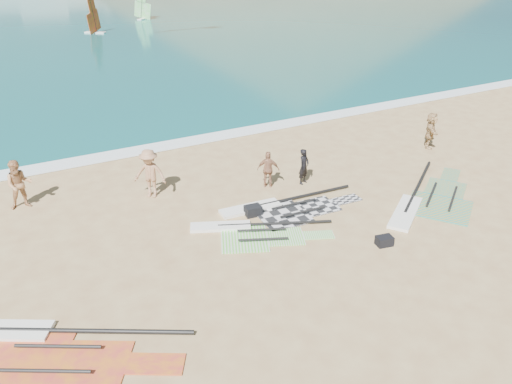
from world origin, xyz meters
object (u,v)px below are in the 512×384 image
person_wetsuit (304,166)px  beachgoer_mid (150,174)px  gear_bag_near (253,211)px  beachgoer_back (268,169)px  rig_grey (282,208)px  beachgoer_right (431,130)px  rig_orange (427,201)px  rig_red (40,347)px  rig_green (249,232)px  gear_bag_far (384,241)px  beachgoer_left (19,184)px

person_wetsuit → beachgoer_mid: (-5.90, 1.84, 0.23)m
gear_bag_near → person_wetsuit: size_ratio=0.39×
beachgoer_back → gear_bag_near: bearing=81.4°
rig_grey → beachgoer_right: size_ratio=3.18×
gear_bag_near → rig_orange: bearing=-20.1°
gear_bag_near → person_wetsuit: 3.48m
rig_red → beachgoer_right: beachgoer_right is taller
rig_green → gear_bag_far: bearing=-14.4°
rig_orange → rig_green: bearing=135.3°
beachgoer_right → rig_grey: bearing=142.9°
rig_red → gear_bag_far: gear_bag_far is taller
rig_orange → beachgoer_right: (4.42, 4.21, 0.82)m
beachgoer_back → beachgoer_right: bearing=-145.4°
gear_bag_near → beachgoer_back: 2.55m
person_wetsuit → beachgoer_right: 7.64m
person_wetsuit → beachgoer_back: (-1.44, 0.41, 0.01)m
beachgoer_back → rig_green: bearing=84.3°
person_wetsuit → beachgoer_right: bearing=-21.3°
gear_bag_far → person_wetsuit: 5.31m
beachgoer_mid → beachgoer_back: size_ratio=1.29×
rig_grey → rig_green: 2.11m
beachgoer_left → beachgoer_right: bearing=-4.5°
gear_bag_far → beachgoer_back: beachgoer_back is taller
gear_bag_far → beachgoer_right: 9.82m
rig_green → rig_red: 7.44m
gear_bag_far → rig_grey: bearing=114.0°
rig_orange → rig_grey: bearing=122.4°
person_wetsuit → beachgoer_right: (7.62, 0.49, 0.12)m
rig_grey → beachgoer_left: (-8.44, 4.82, 0.90)m
person_wetsuit → beachgoer_back: size_ratio=0.98×
rig_red → beachgoer_left: size_ratio=3.01×
rig_orange → beachgoer_back: 6.26m
rig_grey → beachgoer_mid: beachgoer_mid is taller
beachgoer_right → rig_red: bearing=146.9°
beachgoer_mid → rig_red: bearing=-88.5°
beachgoer_right → rig_orange: bearing=174.6°
rig_orange → rig_red: 14.16m
rig_grey → gear_bag_near: bearing=177.1°
rig_red → beachgoer_left: 8.15m
person_wetsuit → rig_orange: bearing=-74.3°
gear_bag_far → beachgoer_left: size_ratio=0.28×
rig_red → gear_bag_near: size_ratio=9.80×
beachgoer_right → beachgoer_back: bearing=131.4°
rig_orange → beachgoer_back: size_ratio=4.08×
gear_bag_near → beachgoer_back: bearing=47.2°
beachgoer_left → beachgoer_back: size_ratio=1.25×
beachgoer_mid → beachgoer_right: beachgoer_mid is taller
rig_red → beachgoer_left: bearing=116.2°
beachgoer_left → beachgoer_right: (18.03, -2.79, -0.08)m
gear_bag_far → beachgoer_mid: bearing=128.2°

